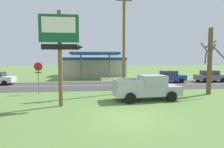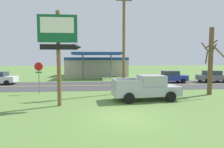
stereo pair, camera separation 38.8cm
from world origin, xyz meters
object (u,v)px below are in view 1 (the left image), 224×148
at_px(motel_sign, 60,41).
at_px(utility_pole, 124,38).
at_px(car_blue_far_lane, 169,77).
at_px(bare_tree, 210,60).
at_px(pickup_silver_parked_on_lawn, 147,88).
at_px(car_grey_mid_lane, 210,76).
at_px(gas_station, 95,66).
at_px(stop_sign, 38,72).

xyz_separation_m(motel_sign, utility_pole, (5.06, 4.50, 0.81)).
bearing_deg(car_blue_far_lane, motel_sign, -136.77).
bearing_deg(bare_tree, utility_pole, 170.21).
height_order(pickup_silver_parked_on_lawn, car_blue_far_lane, pickup_silver_parked_on_lawn).
bearing_deg(pickup_silver_parked_on_lawn, motel_sign, -167.61).
distance_m(bare_tree, car_grey_mid_lane, 11.02).
bearing_deg(gas_station, motel_sign, -96.16).
distance_m(motel_sign, car_grey_mid_lane, 22.69).
xyz_separation_m(stop_sign, car_blue_far_lane, (15.71, 6.95, -1.20)).
height_order(motel_sign, utility_pole, utility_pole).
height_order(stop_sign, pickup_silver_parked_on_lawn, stop_sign).
xyz_separation_m(motel_sign, car_grey_mid_lane, (18.89, 12.05, -3.60)).
bearing_deg(pickup_silver_parked_on_lawn, gas_station, 99.22).
xyz_separation_m(stop_sign, utility_pole, (7.95, -0.60, 3.21)).
height_order(stop_sign, utility_pole, utility_pole).
height_order(stop_sign, car_grey_mid_lane, stop_sign).
relative_size(stop_sign, bare_tree, 0.49).
bearing_deg(gas_station, utility_pole, -83.20).
xyz_separation_m(gas_station, car_blue_far_lane, (10.16, -12.58, -1.11)).
bearing_deg(stop_sign, utility_pole, -4.32).
distance_m(bare_tree, pickup_silver_parked_on_lawn, 6.95).
relative_size(motel_sign, car_blue_far_lane, 1.54).
relative_size(stop_sign, utility_pole, 0.30).
xyz_separation_m(gas_station, pickup_silver_parked_on_lawn, (3.77, -23.22, -0.98)).
bearing_deg(gas_station, pickup_silver_parked_on_lawn, -80.78).
relative_size(gas_station, car_blue_far_lane, 2.86).
xyz_separation_m(utility_pole, gas_station, (-2.40, 20.13, -3.29)).
height_order(motel_sign, pickup_silver_parked_on_lawn, motel_sign).
bearing_deg(car_grey_mid_lane, stop_sign, -162.29).
bearing_deg(gas_station, car_blue_far_lane, -51.06).
relative_size(stop_sign, car_blue_far_lane, 0.70).
distance_m(utility_pole, car_blue_far_lane, 11.69).
bearing_deg(gas_station, stop_sign, -105.85).
bearing_deg(bare_tree, pickup_silver_parked_on_lawn, -164.60).
bearing_deg(car_grey_mid_lane, car_blue_far_lane, 180.00).
bearing_deg(car_grey_mid_lane, motel_sign, -147.45).
distance_m(car_grey_mid_lane, car_blue_far_lane, 6.07).
bearing_deg(motel_sign, gas_station, 83.84).
bearing_deg(utility_pole, gas_station, 96.80).
xyz_separation_m(bare_tree, pickup_silver_parked_on_lawn, (-6.37, -1.75, -2.16)).
bearing_deg(utility_pole, car_grey_mid_lane, 28.65).
height_order(utility_pole, pickup_silver_parked_on_lawn, utility_pole).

